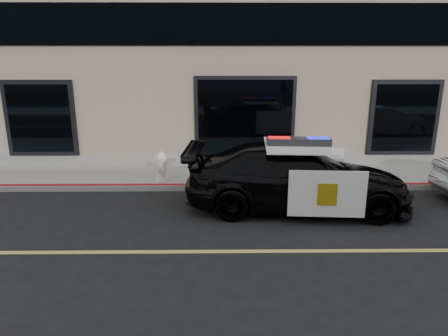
{
  "coord_description": "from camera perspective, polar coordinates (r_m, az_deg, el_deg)",
  "views": [
    {
      "loc": [
        -1.87,
        -6.71,
        3.49
      ],
      "look_at": [
        -1.77,
        2.2,
        1.0
      ],
      "focal_mm": 32.0,
      "sensor_mm": 36.0,
      "label": 1
    }
  ],
  "objects": [
    {
      "name": "police_car",
      "position": [
        9.52,
        10.36,
        -1.28
      ],
      "size": [
        2.85,
        5.51,
        1.71
      ],
      "color": "black",
      "rests_on": "ground"
    },
    {
      "name": "sidewalk_n",
      "position": [
        12.58,
        7.95,
        -0.29
      ],
      "size": [
        60.0,
        3.5,
        0.15
      ],
      "primitive_type": "cube",
      "color": "gray",
      "rests_on": "ground"
    },
    {
      "name": "ground",
      "position": [
        7.79,
        13.62,
        -11.48
      ],
      "size": [
        120.0,
        120.0,
        0.0
      ],
      "primitive_type": "plane",
      "color": "black",
      "rests_on": "ground"
    },
    {
      "name": "fire_hydrant",
      "position": [
        11.24,
        -8.85,
        0.18
      ],
      "size": [
        0.37,
        0.52,
        0.82
      ],
      "color": "white",
      "rests_on": "sidewalk_n"
    }
  ]
}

